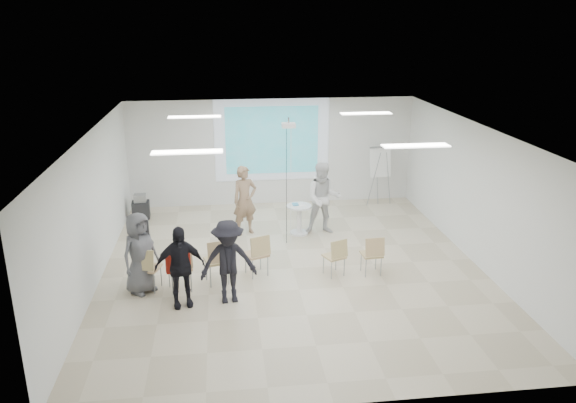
{
  "coord_description": "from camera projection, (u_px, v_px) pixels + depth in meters",
  "views": [
    {
      "loc": [
        -1.43,
        -10.9,
        5.16
      ],
      "look_at": [
        0.0,
        0.8,
        1.25
      ],
      "focal_mm": 35.0,
      "sensor_mm": 36.0,
      "label": 1
    }
  ],
  "objects": [
    {
      "name": "player_right",
      "position": [
        324.0,
        195.0,
        13.72
      ],
      "size": [
        1.03,
        0.86,
        2.0
      ],
      "primitive_type": "imported",
      "rotation": [
        0.0,
        0.0,
        -0.09
      ],
      "color": "white",
      "rests_on": "floor"
    },
    {
      "name": "chair_left_inner",
      "position": [
        218.0,
        258.0,
        11.17
      ],
      "size": [
        0.56,
        0.59,
        0.97
      ],
      "rotation": [
        0.0,
        0.0,
        0.25
      ],
      "color": "tan",
      "rests_on": "floor"
    },
    {
      "name": "ceiling",
      "position": [
        293.0,
        128.0,
        11.09
      ],
      "size": [
        8.0,
        9.0,
        0.1
      ],
      "primitive_type": "cube",
      "color": "white",
      "rests_on": "wall_back"
    },
    {
      "name": "wall_left",
      "position": [
        90.0,
        210.0,
        11.11
      ],
      "size": [
        0.1,
        9.0,
        3.0
      ],
      "primitive_type": "cube",
      "color": "silver",
      "rests_on": "floor"
    },
    {
      "name": "ceiling_projector",
      "position": [
        289.0,
        131.0,
        12.62
      ],
      "size": [
        0.3,
        0.25,
        3.0
      ],
      "color": "white",
      "rests_on": "ceiling"
    },
    {
      "name": "fluor_panel_nw",
      "position": [
        195.0,
        117.0,
        12.77
      ],
      "size": [
        1.2,
        0.3,
        0.02
      ],
      "primitive_type": "cube",
      "color": "white",
      "rests_on": "ceiling"
    },
    {
      "name": "chair_right_far",
      "position": [
        373.0,
        252.0,
        11.59
      ],
      "size": [
        0.43,
        0.46,
        0.87
      ],
      "rotation": [
        0.0,
        0.0,
        0.06
      ],
      "color": "tan",
      "rests_on": "floor"
    },
    {
      "name": "chair_left_mid",
      "position": [
        180.0,
        265.0,
        10.86
      ],
      "size": [
        0.55,
        0.58,
        0.96
      ],
      "rotation": [
        0.0,
        0.0,
        0.25
      ],
      "color": "tan",
      "rests_on": "floor"
    },
    {
      "name": "player_left",
      "position": [
        245.0,
        196.0,
        13.71
      ],
      "size": [
        0.84,
        0.71,
        1.95
      ],
      "primitive_type": "imported",
      "rotation": [
        0.0,
        0.0,
        0.38
      ],
      "color": "#95765B",
      "rests_on": "floor"
    },
    {
      "name": "chair_far_left",
      "position": [
        146.0,
        266.0,
        10.9
      ],
      "size": [
        0.55,
        0.57,
        0.92
      ],
      "rotation": [
        0.0,
        0.0,
        -0.31
      ],
      "color": "tan",
      "rests_on": "floor"
    },
    {
      "name": "fluor_panel_se",
      "position": [
        416.0,
        146.0,
        9.94
      ],
      "size": [
        1.2,
        0.3,
        0.02
      ],
      "primitive_type": "cube",
      "color": "white",
      "rests_on": "ceiling"
    },
    {
      "name": "red_jacket",
      "position": [
        178.0,
        261.0,
        10.68
      ],
      "size": [
        0.48,
        0.22,
        0.44
      ],
      "primitive_type": "cube",
      "rotation": [
        0.0,
        0.0,
        0.25
      ],
      "color": "maroon",
      "rests_on": "chair_left_mid"
    },
    {
      "name": "flipchart_easel",
      "position": [
        380.0,
        162.0,
        15.71
      ],
      "size": [
        0.74,
        0.56,
        1.71
      ],
      "rotation": [
        0.0,
        0.0,
        0.12
      ],
      "color": "#919499",
      "rests_on": "floor"
    },
    {
      "name": "fluor_panel_sw",
      "position": [
        187.0,
        152.0,
        9.47
      ],
      "size": [
        1.2,
        0.3,
        0.02
      ],
      "primitive_type": "cube",
      "color": "white",
      "rests_on": "ceiling"
    },
    {
      "name": "controller_left",
      "position": [
        251.0,
        181.0,
        13.87
      ],
      "size": [
        0.08,
        0.13,
        0.04
      ],
      "primitive_type": "cube",
      "rotation": [
        0.0,
        0.0,
        0.38
      ],
      "color": "silver",
      "rests_on": "player_left"
    },
    {
      "name": "projection_halo",
      "position": [
        272.0,
        140.0,
        15.7
      ],
      "size": [
        3.2,
        0.01,
        2.3
      ],
      "primitive_type": "cube",
      "color": "silver",
      "rests_on": "wall_back"
    },
    {
      "name": "fluor_panel_ne",
      "position": [
        366.0,
        113.0,
        13.23
      ],
      "size": [
        1.2,
        0.3,
        0.02
      ],
      "primitive_type": "cube",
      "color": "white",
      "rests_on": "ceiling"
    },
    {
      "name": "chair_right_inner",
      "position": [
        336.0,
        254.0,
        11.55
      ],
      "size": [
        0.51,
        0.53,
        0.83
      ],
      "rotation": [
        0.0,
        0.0,
        0.38
      ],
      "color": "tan",
      "rests_on": "floor"
    },
    {
      "name": "projection_image",
      "position": [
        272.0,
        140.0,
        15.68
      ],
      "size": [
        2.6,
        0.01,
        1.9
      ],
      "primitive_type": "cube",
      "color": "teal",
      "rests_on": "wall_back"
    },
    {
      "name": "laptop",
      "position": [
        217.0,
        258.0,
        11.28
      ],
      "size": [
        0.41,
        0.34,
        0.03
      ],
      "primitive_type": "imported",
      "rotation": [
        0.0,
        0.0,
        3.39
      ],
      "color": "black",
      "rests_on": "chair_left_inner"
    },
    {
      "name": "audience_left",
      "position": [
        179.0,
        261.0,
        10.25
      ],
      "size": [
        1.15,
        0.82,
        1.8
      ],
      "primitive_type": "imported",
      "rotation": [
        0.0,
        0.0,
        0.2
      ],
      "color": "black",
      "rests_on": "floor"
    },
    {
      "name": "audience_mid",
      "position": [
        228.0,
        256.0,
        10.38
      ],
      "size": [
        1.26,
        0.78,
        1.85
      ],
      "primitive_type": "imported",
      "rotation": [
        0.0,
        0.0,
        0.11
      ],
      "color": "black",
      "rests_on": "floor"
    },
    {
      "name": "wall_back",
      "position": [
        272.0,
        152.0,
        15.87
      ],
      "size": [
        8.0,
        0.1,
        3.0
      ],
      "primitive_type": "cube",
      "color": "silver",
      "rests_on": "floor"
    },
    {
      "name": "controller_right",
      "position": [
        315.0,
        178.0,
        13.83
      ],
      "size": [
        0.06,
        0.14,
        0.04
      ],
      "primitive_type": "cube",
      "rotation": [
        0.0,
        0.0,
        -0.09
      ],
      "color": "silver",
      "rests_on": "player_right"
    },
    {
      "name": "av_cart",
      "position": [
        141.0,
        208.0,
        14.91
      ],
      "size": [
        0.47,
        0.39,
        0.67
      ],
      "rotation": [
        0.0,
        0.0,
        0.06
      ],
      "color": "black",
      "rests_on": "floor"
    },
    {
      "name": "chair_center",
      "position": [
        258.0,
        252.0,
        11.54
      ],
      "size": [
        0.57,
        0.59,
        0.92
      ],
      "rotation": [
        0.0,
        0.0,
        0.38
      ],
      "color": "tan",
      "rests_on": "floor"
    },
    {
      "name": "pedestal_table",
      "position": [
        299.0,
        218.0,
        13.83
      ],
      "size": [
        0.65,
        0.65,
        0.77
      ],
      "rotation": [
        0.0,
        0.0,
        0.04
      ],
      "color": "silver",
      "rests_on": "floor"
    },
    {
      "name": "audience_outer",
      "position": [
        139.0,
        248.0,
        10.77
      ],
      "size": [
        1.04,
        1.05,
        1.82
      ],
      "primitive_type": "imported",
      "rotation": [
        0.0,
        0.0,
        0.81
      ],
      "color": "#5E5E63",
      "rests_on": "floor"
    },
    {
      "name": "wall_right",
      "position": [
        479.0,
        195.0,
        12.05
      ],
      "size": [
        0.1,
        9.0,
        3.0
      ],
      "primitive_type": "cube",
      "color": "silver",
      "rests_on": "floor"
    },
    {
      "name": "floor",
      "position": [
        293.0,
        270.0,
        12.07
      ],
      "size": [
        8.0,
        9.0,
        0.1
      ],
      "primitive_type": "cube",
      "color": "beige",
      "rests_on": "ground"
    }
  ]
}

